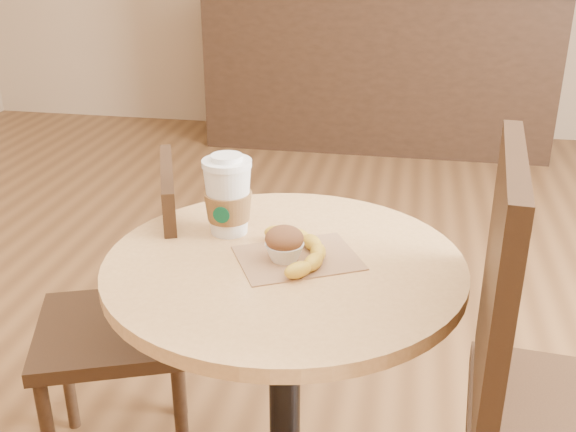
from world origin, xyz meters
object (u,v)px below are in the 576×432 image
at_px(muffin, 284,244).
at_px(banana, 294,251).
at_px(chair_left, 134,312).
at_px(chair_right, 558,408).
at_px(cafe_table, 285,343).
at_px(coffee_cup, 228,198).

bearing_deg(muffin, banana, 29.57).
xyz_separation_m(chair_left, chair_right, (0.96, -0.33, 0.10)).
distance_m(cafe_table, chair_right, 0.56).
bearing_deg(muffin, chair_left, 156.80).
height_order(cafe_table, muffin, muffin).
bearing_deg(cafe_table, chair_left, 157.30).
xyz_separation_m(chair_left, coffee_cup, (0.28, -0.07, 0.36)).
distance_m(coffee_cup, muffin, 0.19).
relative_size(cafe_table, muffin, 9.28).
bearing_deg(banana, muffin, -169.57).
distance_m(chair_left, banana, 0.57).
bearing_deg(muffin, chair_right, -14.80).
relative_size(chair_left, muffin, 10.57).
xyz_separation_m(coffee_cup, banana, (0.17, -0.10, -0.06)).
bearing_deg(chair_left, muffin, 45.85).
height_order(chair_left, muffin, chair_left).
bearing_deg(chair_left, chair_right, 50.41).
height_order(cafe_table, chair_right, chair_right).
bearing_deg(coffee_cup, chair_left, 167.32).
relative_size(cafe_table, chair_left, 0.88).
height_order(chair_right, muffin, chair_right).
height_order(coffee_cup, muffin, coffee_cup).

